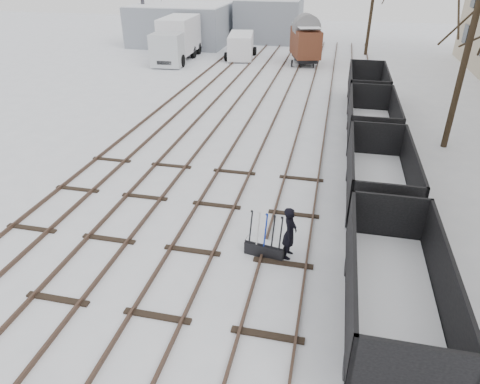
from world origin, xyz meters
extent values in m
plane|color=white|center=(0.00, 0.00, 0.00)|extent=(120.00, 120.00, 0.00)
cube|color=black|center=(-6.72, 14.00, 0.07)|extent=(0.07, 52.00, 0.15)
cube|color=black|center=(-5.28, 14.00, 0.07)|extent=(0.07, 52.00, 0.15)
cube|color=black|center=(-6.00, 2.00, 0.03)|extent=(1.90, 0.20, 0.08)
cube|color=black|center=(-3.72, 14.00, 0.07)|extent=(0.07, 52.00, 0.15)
cube|color=black|center=(-2.28, 14.00, 0.07)|extent=(0.07, 52.00, 0.15)
cube|color=black|center=(-3.00, 2.00, 0.03)|extent=(1.90, 0.20, 0.08)
cube|color=black|center=(-0.72, 14.00, 0.07)|extent=(0.07, 52.00, 0.15)
cube|color=black|center=(0.72, 14.00, 0.07)|extent=(0.07, 52.00, 0.15)
cube|color=black|center=(0.00, 2.00, 0.03)|extent=(1.90, 0.20, 0.08)
cube|color=black|center=(2.28, 14.00, 0.07)|extent=(0.07, 52.00, 0.15)
cube|color=black|center=(3.72, 14.00, 0.07)|extent=(0.07, 52.00, 0.15)
cube|color=black|center=(3.00, 2.00, 0.03)|extent=(1.90, 0.20, 0.08)
cube|color=black|center=(5.28, 14.00, 0.07)|extent=(0.07, 52.00, 0.15)
cube|color=black|center=(6.72, 14.00, 0.07)|extent=(0.07, 52.00, 0.15)
cube|color=black|center=(6.00, 2.00, 0.03)|extent=(1.90, 0.20, 0.08)
cube|color=gray|center=(-13.00, 36.00, 2.00)|extent=(10.00, 8.00, 4.00)
cube|color=white|center=(-13.00, 36.00, 4.05)|extent=(9.80, 7.84, 0.10)
cube|color=gray|center=(-4.00, 40.00, 2.20)|extent=(7.00, 6.00, 4.40)
cube|color=black|center=(2.36, 0.35, 0.22)|extent=(1.35, 0.63, 0.44)
cube|color=black|center=(2.36, 0.35, 0.46)|extent=(1.33, 0.52, 0.06)
cube|color=white|center=(2.36, 0.35, 0.50)|extent=(1.28, 0.47, 0.03)
cylinder|color=black|center=(1.86, 0.44, 0.95)|extent=(0.10, 0.32, 1.08)
cylinder|color=silver|center=(2.11, 0.40, 0.95)|extent=(0.10, 0.32, 1.08)
cylinder|color=#0B2499|center=(2.36, 0.35, 0.95)|extent=(0.10, 0.32, 1.08)
cylinder|color=black|center=(2.60, 0.31, 0.95)|extent=(0.10, 0.32, 1.08)
cylinder|color=black|center=(2.85, 0.27, 0.95)|extent=(0.10, 0.32, 1.08)
imported|color=black|center=(3.11, 0.45, 0.89)|extent=(0.49, 0.69, 1.79)
cube|color=black|center=(6.00, -1.93, 0.63)|extent=(1.85, 5.09, 0.39)
cube|color=black|center=(6.00, -1.93, 0.82)|extent=(2.31, 5.78, 0.12)
cube|color=black|center=(4.89, -1.93, 1.59)|extent=(0.10, 5.78, 1.54)
cube|color=black|center=(7.11, -1.93, 1.59)|extent=(0.10, 5.78, 1.54)
cube|color=white|center=(6.00, -1.93, 0.92)|extent=(2.08, 5.55, 0.06)
cylinder|color=black|center=(4.94, -3.78, 0.34)|extent=(0.12, 0.67, 0.67)
cylinder|color=black|center=(7.06, -0.08, 0.34)|extent=(0.12, 0.67, 0.67)
cube|color=black|center=(6.00, 4.47, 0.63)|extent=(1.85, 5.09, 0.39)
cube|color=black|center=(6.00, 4.47, 0.82)|extent=(2.31, 5.78, 0.12)
cube|color=black|center=(4.89, 4.47, 1.59)|extent=(0.10, 5.78, 1.54)
cube|color=black|center=(7.11, 4.47, 1.59)|extent=(0.10, 5.78, 1.54)
cube|color=white|center=(6.00, 4.47, 0.92)|extent=(2.08, 5.55, 0.06)
cylinder|color=black|center=(4.94, 2.62, 0.34)|extent=(0.12, 0.67, 0.67)
cylinder|color=black|center=(7.06, 6.32, 0.34)|extent=(0.12, 0.67, 0.67)
cube|color=black|center=(6.00, 10.87, 0.63)|extent=(1.85, 5.09, 0.39)
cube|color=black|center=(6.00, 10.87, 0.82)|extent=(2.31, 5.78, 0.12)
cube|color=black|center=(4.89, 10.87, 1.59)|extent=(0.10, 5.78, 1.54)
cube|color=black|center=(7.11, 10.87, 1.59)|extent=(0.10, 5.78, 1.54)
cube|color=white|center=(6.00, 10.87, 0.92)|extent=(2.08, 5.55, 0.06)
cylinder|color=black|center=(4.94, 9.02, 0.34)|extent=(0.12, 0.67, 0.67)
cylinder|color=black|center=(7.06, 12.72, 0.34)|extent=(0.12, 0.67, 0.67)
cube|color=black|center=(6.00, 17.27, 0.63)|extent=(1.85, 5.09, 0.39)
cube|color=black|center=(6.00, 17.27, 0.82)|extent=(2.31, 5.78, 0.12)
cube|color=black|center=(4.89, 17.27, 1.59)|extent=(0.10, 5.78, 1.54)
cube|color=black|center=(7.11, 17.27, 1.59)|extent=(0.10, 5.78, 1.54)
cube|color=white|center=(6.00, 17.27, 0.92)|extent=(2.08, 5.55, 0.06)
cylinder|color=black|center=(4.94, 15.42, 0.34)|extent=(0.12, 0.67, 0.67)
cylinder|color=black|center=(7.06, 19.12, 0.34)|extent=(0.12, 0.67, 0.67)
cube|color=black|center=(1.03, 28.97, 0.56)|extent=(2.63, 4.09, 0.34)
cube|color=#4E2717|center=(1.03, 28.97, 1.85)|extent=(3.16, 4.70, 2.24)
cube|color=white|center=(1.03, 28.97, 3.27)|extent=(2.91, 4.44, 0.03)
cylinder|color=black|center=(0.09, 27.59, 0.30)|extent=(0.10, 0.60, 0.60)
cylinder|color=black|center=(1.98, 30.34, 0.30)|extent=(0.10, 0.60, 0.60)
cube|color=black|center=(-10.60, 28.04, 0.59)|extent=(1.71, 8.21, 0.32)
cube|color=silver|center=(-10.60, 25.04, 1.45)|extent=(2.68, 2.28, 2.68)
cube|color=silver|center=(-10.60, 28.90, 2.15)|extent=(2.97, 5.71, 3.00)
cube|color=white|center=(-10.60, 28.90, 3.67)|extent=(2.91, 5.60, 0.04)
cylinder|color=black|center=(-11.78, 25.25, 0.54)|extent=(0.32, 1.07, 1.07)
cylinder|color=black|center=(-9.42, 31.04, 0.54)|extent=(0.32, 1.07, 1.07)
cube|color=silver|center=(-5.08, 30.19, 1.14)|extent=(2.93, 5.31, 2.06)
cube|color=white|center=(-5.08, 30.19, 2.20)|extent=(2.86, 5.19, 0.05)
cylinder|color=black|center=(-6.11, 28.59, 0.40)|extent=(0.25, 0.80, 0.80)
cylinder|color=black|center=(-4.05, 31.79, 0.40)|extent=(0.25, 0.80, 0.80)
cube|color=#323238|center=(-16.78, 34.95, 0.35)|extent=(1.89, 1.89, 0.70)
cylinder|color=#323238|center=(-16.78, 34.95, 3.51)|extent=(0.39, 0.39, 7.01)
cylinder|color=black|center=(-16.78, 38.37, 4.21)|extent=(0.04, 0.04, 3.95)
cylinder|color=black|center=(9.74, 11.28, 3.66)|extent=(0.30, 0.30, 7.33)
cylinder|color=black|center=(-4.04, 41.50, 2.63)|extent=(0.30, 0.30, 5.26)
cylinder|color=black|center=(6.59, 34.46, 3.65)|extent=(0.30, 0.30, 7.30)
camera|label=1|loc=(4.02, -10.75, 8.51)|focal=32.00mm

